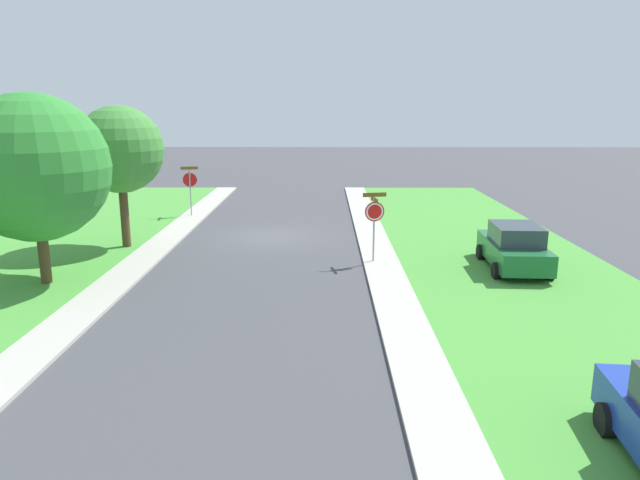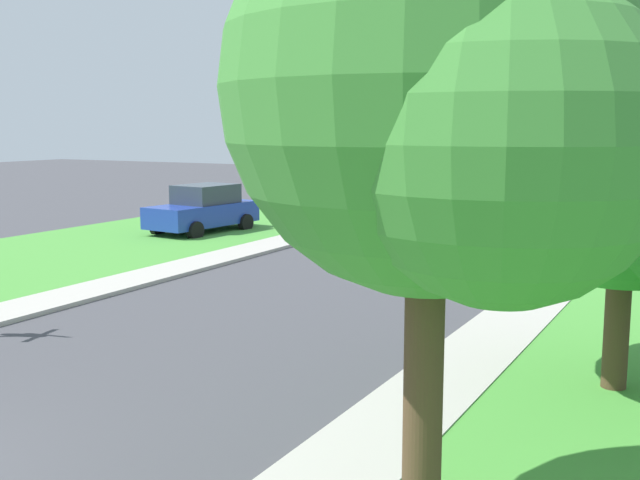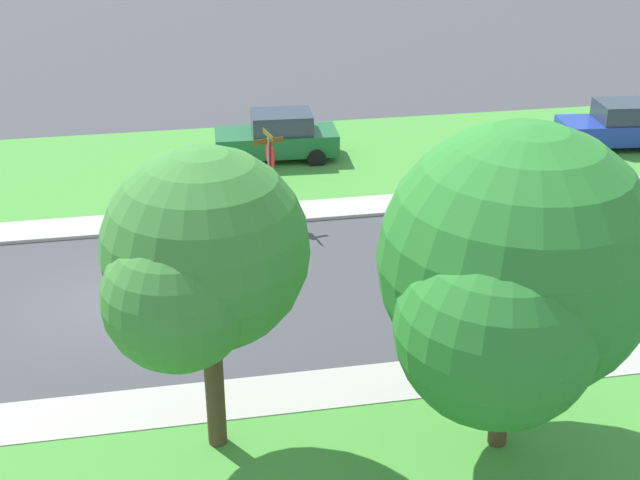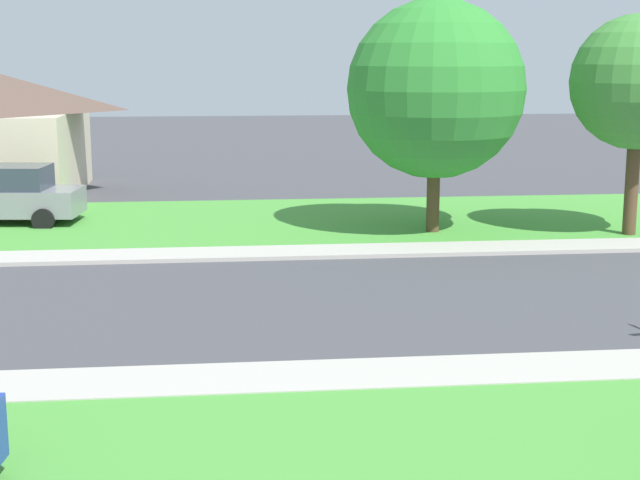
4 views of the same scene
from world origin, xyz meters
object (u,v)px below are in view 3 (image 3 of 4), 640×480
(car_green_across_road, at_px, (278,137))
(tree_sidewalk_far, at_px, (199,262))
(tree_sidewalk_mid, at_px, (512,276))
(stop_sign_far_corner, at_px, (270,161))
(car_blue_near_corner, at_px, (620,126))

(car_green_across_road, distance_m, tree_sidewalk_far, 16.40)
(tree_sidewalk_mid, bearing_deg, car_green_across_road, -174.16)
(car_green_across_road, relative_size, tree_sidewalk_mid, 0.68)
(stop_sign_far_corner, relative_size, car_green_across_road, 0.63)
(car_blue_near_corner, distance_m, tree_sidewalk_mid, 19.34)
(car_blue_near_corner, height_order, car_green_across_road, same)
(stop_sign_far_corner, distance_m, tree_sidewalk_far, 11.13)
(tree_sidewalk_mid, distance_m, tree_sidewalk_far, 5.33)
(car_green_across_road, xyz_separation_m, tree_sidewalk_mid, (16.77, 1.72, 2.97))
(car_blue_near_corner, relative_size, car_green_across_road, 1.02)
(stop_sign_far_corner, bearing_deg, tree_sidewalk_far, -13.59)
(car_blue_near_corner, xyz_separation_m, tree_sidewalk_mid, (15.72, -10.87, 2.97))
(stop_sign_far_corner, xyz_separation_m, car_green_across_road, (-5.10, 0.94, -1.01))
(tree_sidewalk_mid, xyz_separation_m, tree_sidewalk_far, (-1.07, -5.22, 0.23))
(stop_sign_far_corner, distance_m, car_blue_near_corner, 14.15)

